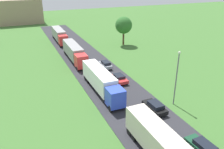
# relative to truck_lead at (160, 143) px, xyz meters

# --- Properties ---
(road) EXTENTS (10.00, 140.00, 0.06)m
(road) POSITION_rel_truck_lead_xyz_m (2.35, 9.07, -2.12)
(road) COLOR #2B2B30
(road) RESTS_ON ground
(lane_marking_centre) EXTENTS (0.16, 119.54, 0.01)m
(lane_marking_centre) POSITION_rel_truck_lead_xyz_m (2.35, 4.57, -2.08)
(lane_marking_centre) COLOR white
(lane_marking_centre) RESTS_ON road
(truck_lead) EXTENTS (2.52, 11.92, 3.67)m
(truck_lead) POSITION_rel_truck_lead_xyz_m (0.00, 0.00, 0.00)
(truck_lead) COLOR green
(truck_lead) RESTS_ON road
(truck_second) EXTENTS (2.54, 13.80, 3.75)m
(truck_second) POSITION_rel_truck_lead_xyz_m (-0.13, 17.41, 0.04)
(truck_second) COLOR blue
(truck_second) RESTS_ON road
(truck_third) EXTENTS (2.61, 14.37, 3.68)m
(truck_third) POSITION_rel_truck_lead_xyz_m (-0.25, 34.91, 0.01)
(truck_third) COLOR red
(truck_third) RESTS_ON road
(truck_fourth) EXTENTS (2.58, 13.36, 3.72)m
(truck_fourth) POSITION_rel_truck_lead_xyz_m (-0.05, 53.50, 0.03)
(truck_fourth) COLOR red
(truck_fourth) RESTS_ON road
(car_second) EXTENTS (1.89, 4.32, 1.55)m
(car_second) POSITION_rel_truck_lead_xyz_m (4.97, -1.26, -1.28)
(car_second) COLOR #19472D
(car_second) RESTS_ON road
(car_third) EXTENTS (1.98, 4.30, 1.44)m
(car_third) POSITION_rel_truck_lead_xyz_m (4.93, 8.47, -1.33)
(car_third) COLOR black
(car_third) RESTS_ON road
(car_fourth) EXTENTS (1.96, 4.07, 1.39)m
(car_fourth) POSITION_rel_truck_lead_xyz_m (4.42, 19.82, -1.35)
(car_fourth) COLOR red
(car_fourth) RESTS_ON road
(car_fifth) EXTENTS (1.78, 4.10, 1.52)m
(car_fifth) POSITION_rel_truck_lead_xyz_m (4.69, 27.55, -1.30)
(car_fifth) COLOR #8C939E
(car_fifth) RESTS_ON road
(lamppost_second) EXTENTS (0.36, 0.36, 8.66)m
(lamppost_second) POSITION_rel_truck_lead_xyz_m (8.82, 9.12, 2.66)
(lamppost_second) COLOR slate
(lamppost_second) RESTS_ON ground
(tree_pine) EXTENTS (4.79, 4.79, 8.12)m
(tree_pine) POSITION_rel_truck_lead_xyz_m (16.39, 42.83, 3.54)
(tree_pine) COLOR #513823
(tree_pine) RESTS_ON ground
(distant_building) EXTENTS (17.71, 13.78, 9.80)m
(distant_building) POSITION_rel_truck_lead_xyz_m (-8.98, 92.02, 2.75)
(distant_building) COLOR #9E846B
(distant_building) RESTS_ON ground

